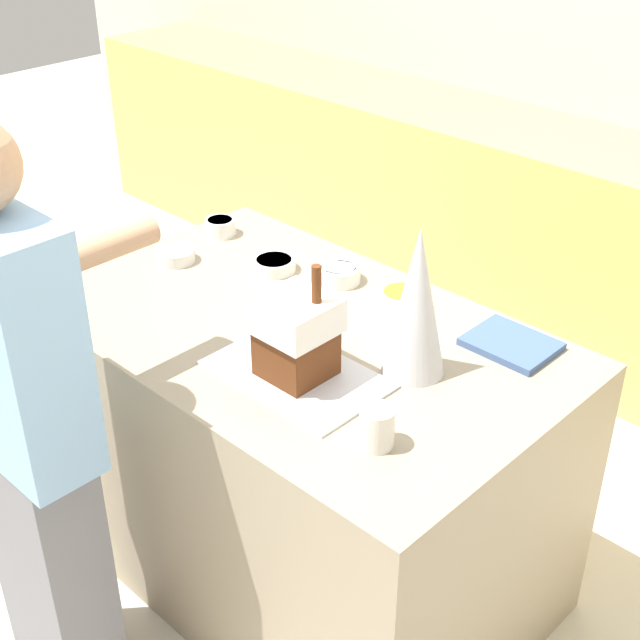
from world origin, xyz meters
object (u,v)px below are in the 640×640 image
at_px(gingerbread_house, 296,335).
at_px(cookbook, 511,344).
at_px(candy_bowl_near_tray_right, 220,226).
at_px(candy_bowl_far_left, 176,255).
at_px(candy_bowl_center_rear, 339,273).
at_px(mug, 377,427).
at_px(candy_bowl_near_tray_left, 402,299).
at_px(person, 27,431).
at_px(decorative_tree, 417,302).
at_px(candy_bowl_behind_tray, 274,264).
at_px(baking_tray, 297,374).

height_order(gingerbread_house, cookbook, gingerbread_house).
xyz_separation_m(candy_bowl_near_tray_right, candy_bowl_far_left, (0.05, -0.22, -0.01)).
height_order(candy_bowl_center_rear, mug, mug).
relative_size(candy_bowl_near_tray_left, candy_bowl_center_rear, 1.05).
distance_m(candy_bowl_far_left, cookbook, 1.08).
bearing_deg(candy_bowl_center_rear, candy_bowl_near_tray_left, 1.74).
height_order(gingerbread_house, candy_bowl_center_rear, gingerbread_house).
relative_size(candy_bowl_near_tray_left, person, 0.08).
relative_size(candy_bowl_near_tray_right, person, 0.06).
height_order(candy_bowl_near_tray_right, candy_bowl_center_rear, candy_bowl_near_tray_right).
bearing_deg(person, decorative_tree, 54.58).
height_order(candy_bowl_near_tray_right, cookbook, candy_bowl_near_tray_right).
bearing_deg(candy_bowl_far_left, candy_bowl_behind_tray, 32.45).
bearing_deg(mug, candy_bowl_far_left, 166.23).
distance_m(decorative_tree, candy_bowl_center_rear, 0.54).
height_order(decorative_tree, candy_bowl_near_tray_left, decorative_tree).
bearing_deg(gingerbread_house, candy_bowl_behind_tray, 142.09).
bearing_deg(mug, candy_bowl_near_tray_right, 156.31).
distance_m(candy_bowl_near_tray_left, cookbook, 0.34).
bearing_deg(candy_bowl_behind_tray, gingerbread_house, -37.91).
distance_m(candy_bowl_center_rear, cookbook, 0.58).
relative_size(gingerbread_house, mug, 3.14).
height_order(baking_tray, candy_bowl_near_tray_right, candy_bowl_near_tray_right).
bearing_deg(candy_bowl_near_tray_right, candy_bowl_near_tray_left, 3.01).
xyz_separation_m(candy_bowl_near_tray_right, candy_bowl_center_rear, (0.50, 0.03, -0.00)).
bearing_deg(gingerbread_house, candy_bowl_near_tray_left, 93.68).
distance_m(baking_tray, gingerbread_house, 0.12).
bearing_deg(candy_bowl_far_left, cookbook, 16.13).
height_order(candy_bowl_near_tray_left, mug, mug).
height_order(gingerbread_house, candy_bowl_far_left, gingerbread_house).
bearing_deg(candy_bowl_near_tray_left, candy_bowl_center_rear, -178.26).
bearing_deg(person, candy_bowl_near_tray_right, 113.18).
bearing_deg(candy_bowl_far_left, candy_bowl_center_rear, 29.24).
height_order(candy_bowl_far_left, mug, mug).
xyz_separation_m(decorative_tree, candy_bowl_near_tray_right, (-0.96, 0.19, -0.17)).
bearing_deg(baking_tray, candy_bowl_near_tray_left, 93.63).
bearing_deg(decorative_tree, person, -125.42).
distance_m(decorative_tree, candy_bowl_near_tray_right, 1.00).
distance_m(decorative_tree, candy_bowl_far_left, 0.93).
bearing_deg(cookbook, mug, -88.75).
xyz_separation_m(candy_bowl_center_rear, cookbook, (0.58, 0.04, -0.02)).
height_order(candy_bowl_behind_tray, cookbook, candy_bowl_behind_tray).
distance_m(cookbook, person, 1.24).
relative_size(candy_bowl_behind_tray, candy_bowl_near_tray_left, 0.98).
distance_m(decorative_tree, cookbook, 0.35).
xyz_separation_m(baking_tray, candy_bowl_behind_tray, (-0.46, 0.36, 0.02)).
distance_m(candy_bowl_near_tray_left, candy_bowl_center_rear, 0.24).
bearing_deg(candy_bowl_near_tray_left, decorative_tree, -45.93).
bearing_deg(candy_bowl_near_tray_right, candy_bowl_far_left, -77.85).
height_order(decorative_tree, candy_bowl_center_rear, decorative_tree).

